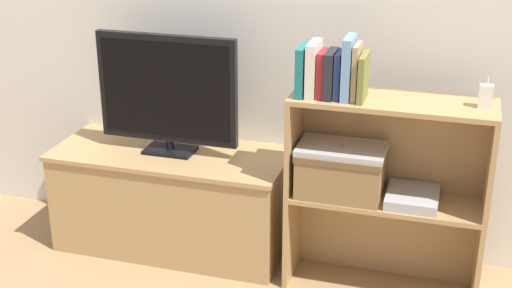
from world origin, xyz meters
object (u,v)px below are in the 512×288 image
at_px(book_skyblue, 348,68).
at_px(book_charcoal, 331,74).
at_px(storage_basket_left, 341,170).
at_px(laptop, 342,148).
at_px(book_olive, 363,77).
at_px(magazine_stack, 413,197).
at_px(tv, 167,92).
at_px(book_ivory, 313,69).
at_px(book_teal, 303,70).
at_px(tv_stand, 173,199).
at_px(book_crimson, 322,74).
at_px(book_tan, 356,72).
at_px(book_navy, 339,75).
at_px(baby_monitor, 486,96).

bearing_deg(book_skyblue, book_charcoal, 180.00).
relative_size(book_charcoal, storage_basket_left, 0.53).
bearing_deg(laptop, storage_basket_left, -90.00).
relative_size(book_charcoal, book_olive, 1.02).
bearing_deg(magazine_stack, laptop, -179.01).
relative_size(tv, book_ivory, 2.98).
distance_m(book_teal, book_skyblue, 0.18).
relative_size(book_ivory, book_olive, 1.19).
bearing_deg(tv_stand, book_teal, -10.23).
bearing_deg(book_teal, book_skyblue, -0.00).
height_order(book_crimson, book_tan, book_tan).
relative_size(book_teal, book_charcoal, 1.07).
xyz_separation_m(book_olive, magazine_stack, (0.22, 0.02, -0.48)).
height_order(book_charcoal, book_navy, book_charcoal).
xyz_separation_m(tv_stand, book_ivory, (0.66, -0.11, 0.70)).
bearing_deg(baby_monitor, book_skyblue, -176.12).
height_order(tv, book_skyblue, book_skyblue).
bearing_deg(tv, book_olive, -7.37).
bearing_deg(book_skyblue, book_ivory, 180.00).
relative_size(book_teal, book_tan, 0.90).
height_order(book_skyblue, book_tan, book_skyblue).
distance_m(book_crimson, magazine_stack, 0.61).
bearing_deg(book_tan, book_crimson, 180.00).
bearing_deg(book_teal, book_navy, -0.00).
relative_size(tv, book_olive, 3.54).
bearing_deg(baby_monitor, book_olive, -175.61).
height_order(book_navy, baby_monitor, book_navy).
bearing_deg(baby_monitor, book_navy, -176.36).
xyz_separation_m(book_charcoal, book_olive, (0.13, 0.00, -0.00)).
distance_m(book_olive, storage_basket_left, 0.41).
distance_m(book_navy, book_skyblue, 0.05).
relative_size(tv, laptop, 1.80).
xyz_separation_m(book_ivory, laptop, (0.12, 0.02, -0.32)).
distance_m(book_ivory, book_navy, 0.10).
distance_m(baby_monitor, laptop, 0.58).
distance_m(tv_stand, book_crimson, 0.99).
xyz_separation_m(laptop, magazine_stack, (0.29, 0.00, -0.18)).
bearing_deg(book_teal, storage_basket_left, 6.75).
xyz_separation_m(book_charcoal, baby_monitor, (0.57, 0.03, -0.05)).
relative_size(book_tan, book_olive, 1.21).
bearing_deg(book_skyblue, book_olive, 0.00).
height_order(book_charcoal, laptop, book_charcoal).
relative_size(tv, magazine_stack, 2.69).
xyz_separation_m(book_teal, book_olive, (0.23, -0.00, -0.01)).
relative_size(book_olive, storage_basket_left, 0.52).
bearing_deg(book_navy, book_teal, 180.00).
distance_m(book_crimson, book_tan, 0.13).
distance_m(tv_stand, laptop, 0.88).
height_order(book_olive, magazine_stack, book_olive).
distance_m(tv, book_tan, 0.86).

